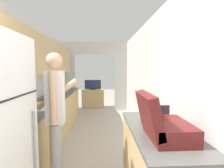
{
  "coord_description": "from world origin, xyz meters",
  "views": [
    {
      "loc": [
        0.24,
        -0.89,
        1.55
      ],
      "look_at": [
        0.5,
        3.56,
        1.15
      ],
      "focal_mm": 28.0,
      "sensor_mm": 36.0,
      "label": 1
    }
  ],
  "objects_px": {
    "person": "(56,117)",
    "book_stack": "(152,120)",
    "range_oven": "(40,131)",
    "suitcase": "(162,124)",
    "tv_cabinet": "(93,98)",
    "television": "(93,85)",
    "knife": "(44,100)"
  },
  "relations": [
    {
      "from": "tv_cabinet",
      "to": "knife",
      "type": "bearing_deg",
      "value": -104.06
    },
    {
      "from": "knife",
      "to": "television",
      "type": "bearing_deg",
      "value": 47.56
    },
    {
      "from": "tv_cabinet",
      "to": "television",
      "type": "height_order",
      "value": "television"
    },
    {
      "from": "person",
      "to": "tv_cabinet",
      "type": "xyz_separation_m",
      "value": [
        0.22,
        4.76,
        -0.58
      ]
    },
    {
      "from": "range_oven",
      "to": "suitcase",
      "type": "relative_size",
      "value": 1.9
    },
    {
      "from": "suitcase",
      "to": "range_oven",
      "type": "bearing_deg",
      "value": 137.77
    },
    {
      "from": "book_stack",
      "to": "knife",
      "type": "xyz_separation_m",
      "value": [
        -1.78,
        1.61,
        -0.03
      ]
    },
    {
      "from": "range_oven",
      "to": "suitcase",
      "type": "bearing_deg",
      "value": -42.23
    },
    {
      "from": "range_oven",
      "to": "television",
      "type": "relative_size",
      "value": 1.65
    },
    {
      "from": "person",
      "to": "book_stack",
      "type": "relative_size",
      "value": 5.95
    },
    {
      "from": "suitcase",
      "to": "tv_cabinet",
      "type": "relative_size",
      "value": 0.64
    },
    {
      "from": "person",
      "to": "tv_cabinet",
      "type": "distance_m",
      "value": 4.81
    },
    {
      "from": "person",
      "to": "suitcase",
      "type": "xyz_separation_m",
      "value": [
        1.13,
        -0.62,
        0.09
      ]
    },
    {
      "from": "person",
      "to": "book_stack",
      "type": "height_order",
      "value": "person"
    },
    {
      "from": "book_stack",
      "to": "knife",
      "type": "bearing_deg",
      "value": 137.91
    },
    {
      "from": "tv_cabinet",
      "to": "suitcase",
      "type": "bearing_deg",
      "value": -80.45
    },
    {
      "from": "person",
      "to": "tv_cabinet",
      "type": "relative_size",
      "value": 2.02
    },
    {
      "from": "television",
      "to": "knife",
      "type": "xyz_separation_m",
      "value": [
        -0.84,
        -3.29,
        0.0
      ]
    },
    {
      "from": "television",
      "to": "tv_cabinet",
      "type": "bearing_deg",
      "value": 90.0
    },
    {
      "from": "person",
      "to": "television",
      "type": "bearing_deg",
      "value": -7.26
    },
    {
      "from": "range_oven",
      "to": "tv_cabinet",
      "type": "distance_m",
      "value": 3.97
    },
    {
      "from": "range_oven",
      "to": "suitcase",
      "type": "xyz_separation_m",
      "value": [
        1.65,
        -1.49,
        0.58
      ]
    },
    {
      "from": "range_oven",
      "to": "person",
      "type": "bearing_deg",
      "value": -59.18
    },
    {
      "from": "person",
      "to": "television",
      "type": "xyz_separation_m",
      "value": [
        0.22,
        4.72,
        -0.04
      ]
    },
    {
      "from": "book_stack",
      "to": "knife",
      "type": "relative_size",
      "value": 0.98
    },
    {
      "from": "range_oven",
      "to": "book_stack",
      "type": "bearing_deg",
      "value": -31.92
    },
    {
      "from": "knife",
      "to": "person",
      "type": "bearing_deg",
      "value": -94.91
    },
    {
      "from": "suitcase",
      "to": "book_stack",
      "type": "xyz_separation_m",
      "value": [
        0.04,
        0.45,
        -0.1
      ]
    },
    {
      "from": "range_oven",
      "to": "tv_cabinet",
      "type": "height_order",
      "value": "range_oven"
    },
    {
      "from": "person",
      "to": "book_stack",
      "type": "bearing_deg",
      "value": -103.28
    },
    {
      "from": "range_oven",
      "to": "knife",
      "type": "xyz_separation_m",
      "value": [
        -0.1,
        0.56,
        0.45
      ]
    },
    {
      "from": "suitcase",
      "to": "book_stack",
      "type": "relative_size",
      "value": 1.87
    }
  ]
}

